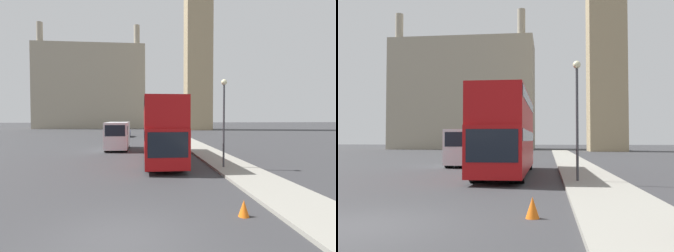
{
  "view_description": "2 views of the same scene",
  "coord_description": "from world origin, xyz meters",
  "views": [
    {
      "loc": [
        0.63,
        -6.93,
        3.28
      ],
      "look_at": [
        2.69,
        14.73,
        2.53
      ],
      "focal_mm": 28.0,
      "sensor_mm": 36.0,
      "label": 1
    },
    {
      "loc": [
        4.33,
        -8.29,
        1.99
      ],
      "look_at": [
        0.85,
        22.53,
        3.16
      ],
      "focal_mm": 40.0,
      "sensor_mm": 36.0,
      "label": 2
    }
  ],
  "objects": [
    {
      "name": "building_block_distant",
      "position": [
        -14.23,
        73.88,
        11.98
      ],
      "size": [
        30.95,
        13.48,
        29.13
      ],
      "color": "#9E937F",
      "rests_on": "ground_plane"
    },
    {
      "name": "traffic_cone",
      "position": [
        3.92,
        1.3,
        0.28
      ],
      "size": [
        0.36,
        0.36,
        0.55
      ],
      "color": "orange",
      "rests_on": "ground_plane"
    },
    {
      "name": "white_van",
      "position": [
        -1.91,
        19.49,
        1.47
      ],
      "size": [
        2.17,
        5.07,
        2.76
      ],
      "color": "silver",
      "rests_on": "ground_plane"
    },
    {
      "name": "ground_plane",
      "position": [
        0.0,
        0.0,
        0.0
      ],
      "size": [
        300.0,
        300.0,
        0.0
      ],
      "primitive_type": "plane",
      "color": "#333335"
    },
    {
      "name": "street_lamp",
      "position": [
        5.65,
        8.98,
        3.77
      ],
      "size": [
        0.36,
        0.36,
        5.48
      ],
      "color": "#38383D",
      "rests_on": "sidewalk_strip"
    },
    {
      "name": "parked_sedan",
      "position": [
        -2.48,
        36.88,
        0.66
      ],
      "size": [
        1.82,
        4.31,
        1.46
      ],
      "color": "navy",
      "rests_on": "ground_plane"
    },
    {
      "name": "red_double_decker_bus",
      "position": [
        1.98,
        12.95,
        2.52
      ],
      "size": [
        2.58,
        11.48,
        4.54
      ],
      "color": "#A80F11",
      "rests_on": "ground_plane"
    }
  ]
}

